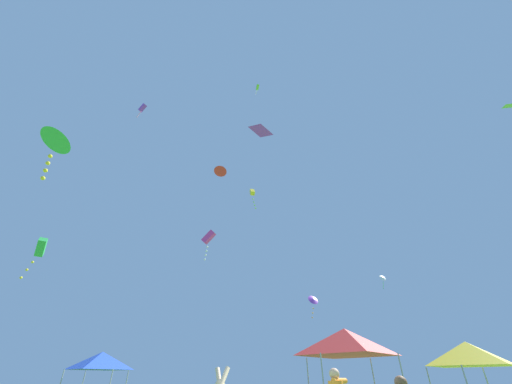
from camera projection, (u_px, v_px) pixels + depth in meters
canopy_tent_red at (346, 342)px, 12.80m from camera, size 3.25×3.25×3.48m
canopy_tent_blue at (101, 361)px, 16.91m from camera, size 2.76×2.76×2.95m
canopy_tent_yellow at (469, 354)px, 12.06m from camera, size 2.72×2.72×2.91m
kite_yellow_box at (252, 193)px, 27.59m from camera, size 0.62×0.95×2.18m
kite_purple_box at (142, 108)px, 23.71m from camera, size 0.72×0.59×1.56m
kite_lime_box at (257, 88)px, 30.02m from camera, size 0.39×0.60×1.28m
kite_white_delta at (383, 278)px, 33.00m from camera, size 0.79×0.55×1.55m
kite_purple_delta at (313, 300)px, 30.86m from camera, size 1.26×0.99×2.34m
kite_green_box at (40, 248)px, 18.86m from camera, size 0.93×1.19×2.59m
kite_lime_diamond at (512, 105)px, 19.42m from camera, size 0.83×0.99×0.56m
kite_magenta_box at (209, 238)px, 14.81m from camera, size 0.71×0.48×1.60m
kite_red_delta at (220, 171)px, 37.42m from camera, size 1.94×1.90×0.80m
kite_green_delta at (56, 141)px, 14.69m from camera, size 2.11×2.10×2.93m
kite_purple_diamond at (261, 130)px, 16.63m from camera, size 1.07×0.79×0.52m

